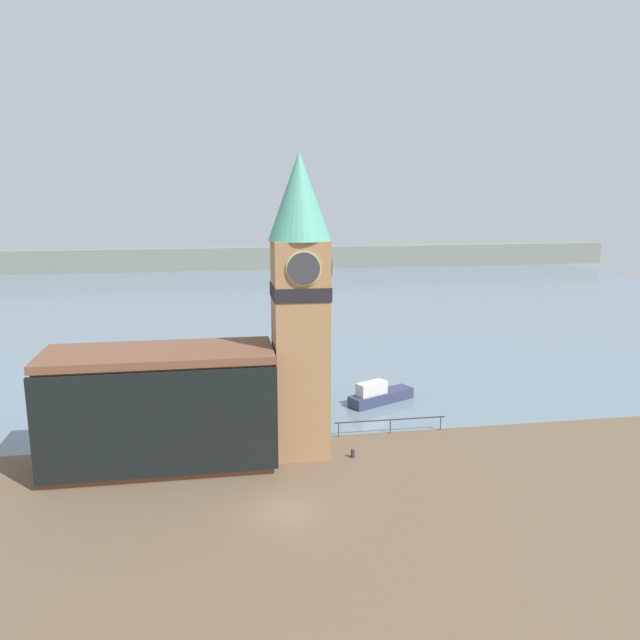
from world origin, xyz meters
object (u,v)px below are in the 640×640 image
object	(u,v)px
clock_tower	(300,299)
mooring_bollard_near	(353,453)
pier_building	(161,408)
boat_near	(379,395)

from	to	relation	value
clock_tower	mooring_bollard_near	world-z (taller)	clock_tower
pier_building	mooring_bollard_near	xyz separation A→B (m)	(12.42, -0.92, -3.52)
pier_building	mooring_bollard_near	bearing A→B (deg)	-4.24
pier_building	mooring_bollard_near	world-z (taller)	pier_building
boat_near	clock_tower	bearing A→B (deg)	-157.56
mooring_bollard_near	boat_near	bearing A→B (deg)	66.64
pier_building	boat_near	world-z (taller)	pier_building
boat_near	pier_building	bearing A→B (deg)	-177.06
clock_tower	pier_building	distance (m)	11.37
clock_tower	boat_near	distance (m)	15.39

